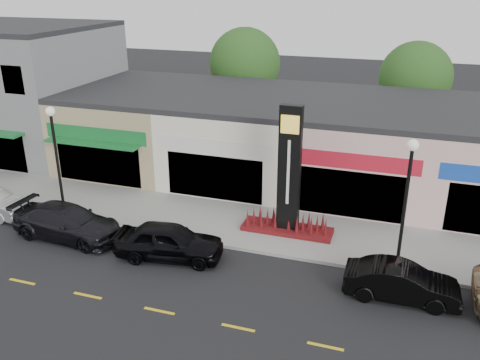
% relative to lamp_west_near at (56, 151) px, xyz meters
% --- Properties ---
extents(ground, '(120.00, 120.00, 0.00)m').
position_rel_lamp_west_near_xyz_m(ground, '(8.00, -2.50, -3.48)').
color(ground, black).
rests_on(ground, ground).
extents(sidewalk, '(52.00, 4.30, 0.15)m').
position_rel_lamp_west_near_xyz_m(sidewalk, '(8.00, 1.85, -3.40)').
color(sidewalk, gray).
rests_on(sidewalk, ground).
extents(curb, '(52.00, 0.20, 0.15)m').
position_rel_lamp_west_near_xyz_m(curb, '(8.00, -0.40, -3.40)').
color(curb, gray).
rests_on(curb, ground).
extents(building_grey_2story, '(12.00, 10.95, 8.30)m').
position_rel_lamp_west_near_xyz_m(building_grey_2story, '(-10.00, 8.98, 0.67)').
color(building_grey_2story, slate).
rests_on(building_grey_2story, ground).
extents(shop_beige, '(7.00, 10.85, 4.80)m').
position_rel_lamp_west_near_xyz_m(shop_beige, '(-0.50, 8.96, -1.08)').
color(shop_beige, tan).
rests_on(shop_beige, ground).
extents(shop_cream, '(7.00, 10.01, 4.80)m').
position_rel_lamp_west_near_xyz_m(shop_cream, '(6.50, 8.97, -1.08)').
color(shop_cream, silver).
rests_on(shop_cream, ground).
extents(shop_pink_w, '(7.00, 10.01, 4.80)m').
position_rel_lamp_west_near_xyz_m(shop_pink_w, '(13.50, 8.97, -1.08)').
color(shop_pink_w, '#CB9E9A').
rests_on(shop_pink_w, ground).
extents(tree_rear_west, '(5.20, 5.20, 7.83)m').
position_rel_lamp_west_near_xyz_m(tree_rear_west, '(4.00, 17.00, 1.74)').
color(tree_rear_west, '#382619').
rests_on(tree_rear_west, ground).
extents(tree_rear_mid, '(4.80, 4.80, 7.29)m').
position_rel_lamp_west_near_xyz_m(tree_rear_mid, '(16.00, 17.00, 1.41)').
color(tree_rear_mid, '#382619').
rests_on(tree_rear_mid, ground).
extents(lamp_west_near, '(0.44, 0.44, 5.47)m').
position_rel_lamp_west_near_xyz_m(lamp_west_near, '(0.00, 0.00, 0.00)').
color(lamp_west_near, black).
rests_on(lamp_west_near, sidewalk).
extents(lamp_east_near, '(0.44, 0.44, 5.47)m').
position_rel_lamp_west_near_xyz_m(lamp_east_near, '(16.00, 0.00, 0.00)').
color(lamp_east_near, black).
rests_on(lamp_east_near, sidewalk).
extents(pylon_sign, '(4.20, 1.30, 6.00)m').
position_rel_lamp_west_near_xyz_m(pylon_sign, '(11.00, 1.70, -1.20)').
color(pylon_sign, '#500D11').
rests_on(pylon_sign, sidewalk).
extents(car_dark_sedan, '(2.42, 5.36, 1.52)m').
position_rel_lamp_west_near_xyz_m(car_dark_sedan, '(1.51, -1.77, -2.71)').
color(car_dark_sedan, black).
rests_on(car_dark_sedan, ground).
extents(car_black_sedan, '(2.52, 4.82, 1.57)m').
position_rel_lamp_west_near_xyz_m(car_black_sedan, '(6.73, -1.96, -2.69)').
color(car_black_sedan, black).
rests_on(car_black_sedan, ground).
extents(car_black_conv, '(1.53, 4.22, 1.38)m').
position_rel_lamp_west_near_xyz_m(car_black_conv, '(16.20, -1.96, -2.79)').
color(car_black_conv, black).
rests_on(car_black_conv, ground).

